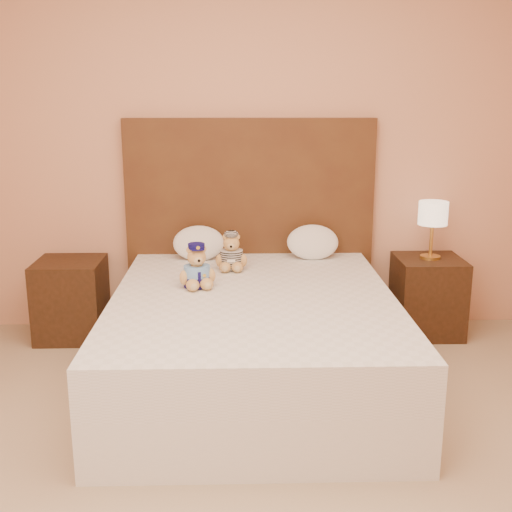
% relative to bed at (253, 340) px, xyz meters
% --- Properties ---
extents(room_walls, '(4.04, 4.52, 2.72)m').
position_rel_bed_xyz_m(room_walls, '(0.00, -0.74, 1.53)').
color(room_walls, tan).
rests_on(room_walls, ground).
extents(bed, '(1.60, 2.00, 0.55)m').
position_rel_bed_xyz_m(bed, '(0.00, 0.00, 0.00)').
color(bed, white).
rests_on(bed, ground).
extents(headboard, '(1.75, 0.08, 1.50)m').
position_rel_bed_xyz_m(headboard, '(0.00, 1.01, 0.47)').
color(headboard, '#4F3117').
rests_on(headboard, ground).
extents(nightstand_left, '(0.45, 0.45, 0.55)m').
position_rel_bed_xyz_m(nightstand_left, '(-1.25, 0.80, -0.00)').
color(nightstand_left, '#381F11').
rests_on(nightstand_left, ground).
extents(nightstand_right, '(0.45, 0.45, 0.55)m').
position_rel_bed_xyz_m(nightstand_right, '(1.25, 0.80, -0.00)').
color(nightstand_right, '#381F11').
rests_on(nightstand_right, ground).
extents(lamp, '(0.20, 0.20, 0.40)m').
position_rel_bed_xyz_m(lamp, '(1.25, 0.80, 0.57)').
color(lamp, gold).
rests_on(lamp, nightstand_right).
extents(teddy_police, '(0.27, 0.27, 0.26)m').
position_rel_bed_xyz_m(teddy_police, '(-0.33, 0.17, 0.41)').
color(teddy_police, '#C2864B').
rests_on(teddy_police, bed).
extents(teddy_prisoner, '(0.22, 0.21, 0.24)m').
position_rel_bed_xyz_m(teddy_prisoner, '(-0.13, 0.55, 0.40)').
color(teddy_prisoner, '#C2864B').
rests_on(teddy_prisoner, bed).
extents(pillow_left, '(0.35, 0.23, 0.25)m').
position_rel_bed_xyz_m(pillow_left, '(-0.36, 0.83, 0.40)').
color(pillow_left, white).
rests_on(pillow_left, bed).
extents(pillow_right, '(0.36, 0.23, 0.25)m').
position_rel_bed_xyz_m(pillow_right, '(0.43, 0.83, 0.40)').
color(pillow_right, white).
rests_on(pillow_right, bed).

